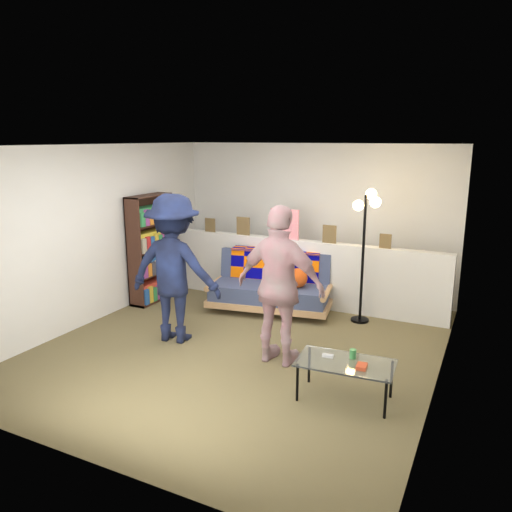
{
  "coord_description": "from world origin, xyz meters",
  "views": [
    {
      "loc": [
        2.65,
        -5.01,
        2.49
      ],
      "look_at": [
        0.0,
        0.4,
        1.05
      ],
      "focal_mm": 35.0,
      "sensor_mm": 36.0,
      "label": 1
    }
  ],
  "objects_px": {
    "bookshelf": "(151,252)",
    "futon_sofa": "(272,287)",
    "person_left": "(174,269)",
    "coffee_table": "(346,365)",
    "person_right": "(280,286)",
    "floor_lamp": "(366,229)"
  },
  "relations": [
    {
      "from": "bookshelf",
      "to": "futon_sofa",
      "type": "bearing_deg",
      "value": 12.17
    },
    {
      "from": "person_left",
      "to": "bookshelf",
      "type": "bearing_deg",
      "value": -49.55
    },
    {
      "from": "futon_sofa",
      "to": "bookshelf",
      "type": "distance_m",
      "value": 1.95
    },
    {
      "from": "coffee_table",
      "to": "bookshelf",
      "type": "bearing_deg",
      "value": 155.19
    },
    {
      "from": "person_right",
      "to": "floor_lamp",
      "type": "bearing_deg",
      "value": -101.35
    },
    {
      "from": "futon_sofa",
      "to": "floor_lamp",
      "type": "xyz_separation_m",
      "value": [
        1.31,
        0.14,
        0.94
      ]
    },
    {
      "from": "bookshelf",
      "to": "coffee_table",
      "type": "relative_size",
      "value": 1.72
    },
    {
      "from": "floor_lamp",
      "to": "person_right",
      "type": "height_order",
      "value": "floor_lamp"
    },
    {
      "from": "futon_sofa",
      "to": "floor_lamp",
      "type": "height_order",
      "value": "floor_lamp"
    },
    {
      "from": "floor_lamp",
      "to": "futon_sofa",
      "type": "bearing_deg",
      "value": -174.0
    },
    {
      "from": "person_left",
      "to": "person_right",
      "type": "height_order",
      "value": "person_left"
    },
    {
      "from": "bookshelf",
      "to": "person_left",
      "type": "xyz_separation_m",
      "value": [
        1.23,
        -1.13,
        0.15
      ]
    },
    {
      "from": "person_left",
      "to": "person_right",
      "type": "xyz_separation_m",
      "value": [
        1.44,
        -0.04,
        -0.02
      ]
    },
    {
      "from": "coffee_table",
      "to": "person_left",
      "type": "relative_size",
      "value": 0.52
    },
    {
      "from": "floor_lamp",
      "to": "person_right",
      "type": "bearing_deg",
      "value": -106.38
    },
    {
      "from": "coffee_table",
      "to": "person_left",
      "type": "bearing_deg",
      "value": 167.41
    },
    {
      "from": "futon_sofa",
      "to": "coffee_table",
      "type": "relative_size",
      "value": 1.96
    },
    {
      "from": "coffee_table",
      "to": "floor_lamp",
      "type": "xyz_separation_m",
      "value": [
        -0.4,
        2.19,
        0.93
      ]
    },
    {
      "from": "futon_sofa",
      "to": "bookshelf",
      "type": "xyz_separation_m",
      "value": [
        -1.86,
        -0.4,
        0.42
      ]
    },
    {
      "from": "futon_sofa",
      "to": "person_left",
      "type": "xyz_separation_m",
      "value": [
        -0.63,
        -1.53,
        0.56
      ]
    },
    {
      "from": "futon_sofa",
      "to": "person_right",
      "type": "height_order",
      "value": "person_right"
    },
    {
      "from": "coffee_table",
      "to": "person_left",
      "type": "height_order",
      "value": "person_left"
    }
  ]
}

